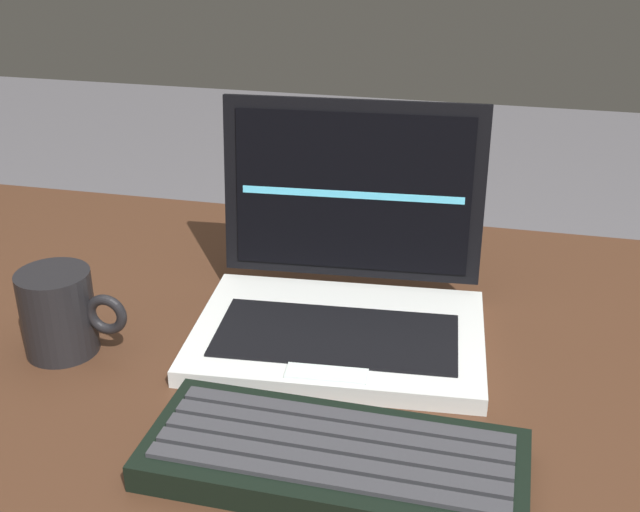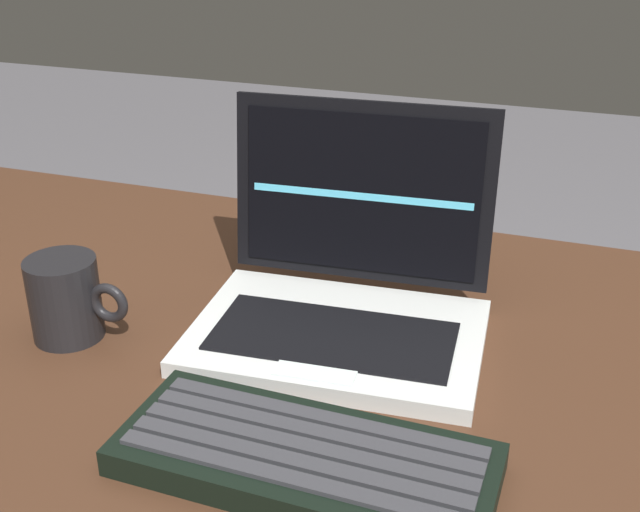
% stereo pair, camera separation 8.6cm
% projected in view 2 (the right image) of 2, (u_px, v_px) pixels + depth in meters
% --- Properties ---
extents(desk, '(1.63, 0.82, 0.75)m').
position_uv_depth(desk, '(368.00, 423.00, 0.86)').
color(desk, '#472A1B').
rests_on(desk, ground).
extents(laptop_front, '(0.33, 0.27, 0.24)m').
position_uv_depth(laptop_front, '(344.00, 291.00, 0.90)').
color(laptop_front, silver).
rests_on(laptop_front, desk).
extents(external_keyboard, '(0.33, 0.14, 0.03)m').
position_uv_depth(external_keyboard, '(305.00, 458.00, 0.70)').
color(external_keyboard, black).
rests_on(external_keyboard, desk).
extents(coffee_mug, '(0.12, 0.08, 0.09)m').
position_uv_depth(coffee_mug, '(66.00, 299.00, 0.89)').
color(coffee_mug, black).
rests_on(coffee_mug, desk).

